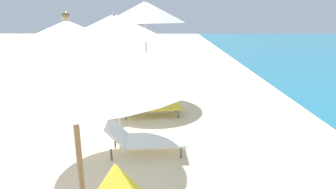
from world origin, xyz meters
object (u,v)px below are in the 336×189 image
(umbrella_nearest, at_px, (69,51))
(person_walking_mid, at_px, (99,56))
(lounger_second_inland, at_px, (144,138))
(lounger_second_shoreside, at_px, (149,106))
(beach_ball, at_px, (111,101))
(umbrella_farthest, at_px, (145,12))
(lounger_farthest_shoreside, at_px, (177,78))
(umbrella_second, at_px, (114,26))

(umbrella_nearest, bearing_deg, person_walking_mid, 103.61)
(umbrella_nearest, bearing_deg, lounger_second_inland, 84.89)
(umbrella_nearest, relative_size, lounger_second_shoreside, 1.51)
(person_walking_mid, relative_size, beach_ball, 6.04)
(umbrella_farthest, xyz_separation_m, lounger_farthest_shoreside, (1.05, 1.06, -2.39))
(person_walking_mid, bearing_deg, umbrella_nearest, 133.43)
(umbrella_second, relative_size, person_walking_mid, 1.68)
(umbrella_nearest, xyz_separation_m, beach_ball, (-1.02, 5.62, -2.15))
(person_walking_mid, height_order, beach_ball, person_walking_mid)
(umbrella_nearest, xyz_separation_m, umbrella_second, (-0.40, 3.68, 0.05))
(umbrella_farthest, bearing_deg, beach_ball, -120.44)
(umbrella_nearest, relative_size, umbrella_second, 0.97)
(umbrella_nearest, height_order, lounger_second_inland, umbrella_nearest)
(umbrella_nearest, relative_size, umbrella_farthest, 0.84)
(person_walking_mid, bearing_deg, lounger_second_inland, 140.80)
(lounger_second_shoreside, distance_m, lounger_farthest_shoreside, 3.55)
(lounger_second_shoreside, xyz_separation_m, person_walking_mid, (-2.42, 4.43, 0.67))
(lounger_second_inland, height_order, person_walking_mid, person_walking_mid)
(umbrella_farthest, height_order, person_walking_mid, umbrella_farthest)
(umbrella_farthest, xyz_separation_m, beach_ball, (-0.92, -1.57, -2.53))
(lounger_second_shoreside, bearing_deg, umbrella_farthest, 88.04)
(lounger_farthest_shoreside, height_order, person_walking_mid, person_walking_mid)
(beach_ball, bearing_deg, lounger_second_shoreside, -34.79)
(lounger_farthest_shoreside, bearing_deg, beach_ball, -125.27)
(umbrella_second, bearing_deg, lounger_second_inland, -55.15)
(lounger_second_shoreside, distance_m, umbrella_farthest, 3.40)
(lounger_second_inland, xyz_separation_m, beach_ball, (-1.27, 2.87, -0.16))
(person_walking_mid, xyz_separation_m, beach_ball, (1.21, -3.59, -0.82))
(umbrella_second, xyz_separation_m, person_walking_mid, (-1.83, 5.53, -1.38))
(lounger_second_shoreside, distance_m, lounger_second_inland, 2.03)
(lounger_farthest_shoreside, distance_m, person_walking_mid, 3.39)
(umbrella_second, xyz_separation_m, lounger_second_shoreside, (0.58, 1.10, -2.06))
(lounger_second_inland, distance_m, lounger_farthest_shoreside, 5.54)
(lounger_farthest_shoreside, bearing_deg, lounger_second_inland, -95.70)
(umbrella_nearest, height_order, umbrella_farthest, umbrella_farthest)
(umbrella_nearest, height_order, umbrella_second, umbrella_second)
(umbrella_nearest, distance_m, umbrella_second, 3.70)
(lounger_second_inland, relative_size, person_walking_mid, 0.97)
(lounger_second_inland, height_order, beach_ball, lounger_second_inland)
(person_walking_mid, bearing_deg, beach_ball, 138.44)
(lounger_second_shoreside, relative_size, lounger_farthest_shoreside, 1.17)
(lounger_second_shoreside, bearing_deg, umbrella_second, -126.64)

